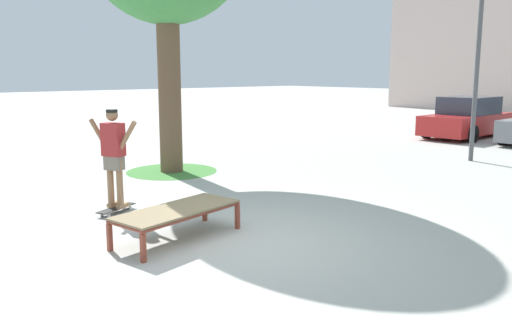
% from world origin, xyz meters
% --- Properties ---
extents(ground_plane, '(120.00, 120.00, 0.00)m').
position_xyz_m(ground_plane, '(0.00, 0.00, 0.00)').
color(ground_plane, '#B7B5AD').
extents(skate_box, '(1.10, 2.01, 0.46)m').
position_xyz_m(skate_box, '(-0.73, -0.48, 0.41)').
color(skate_box, brown).
rests_on(skate_box, ground).
extents(skateboard, '(0.51, 0.81, 0.09)m').
position_xyz_m(skateboard, '(-2.65, -0.51, 0.08)').
color(skateboard, black).
rests_on(skateboard, ground).
extents(skater, '(0.95, 0.48, 1.69)m').
position_xyz_m(skater, '(-2.65, -0.51, 1.07)').
color(skater, '#8E6647').
rests_on(skater, skateboard).
extents(grass_patch_near_left, '(2.19, 2.19, 0.01)m').
position_xyz_m(grass_patch_near_left, '(-5.27, 2.22, 0.00)').
color(grass_patch_near_left, '#47893D').
rests_on(grass_patch_near_left, ground).
extents(car_red, '(2.02, 4.25, 1.50)m').
position_xyz_m(car_red, '(-3.90, 14.10, 0.69)').
color(car_red, red).
rests_on(car_red, ground).
extents(light_post, '(0.36, 0.36, 5.83)m').
position_xyz_m(light_post, '(-1.24, 9.22, 3.83)').
color(light_post, '#4C4C51').
rests_on(light_post, ground).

